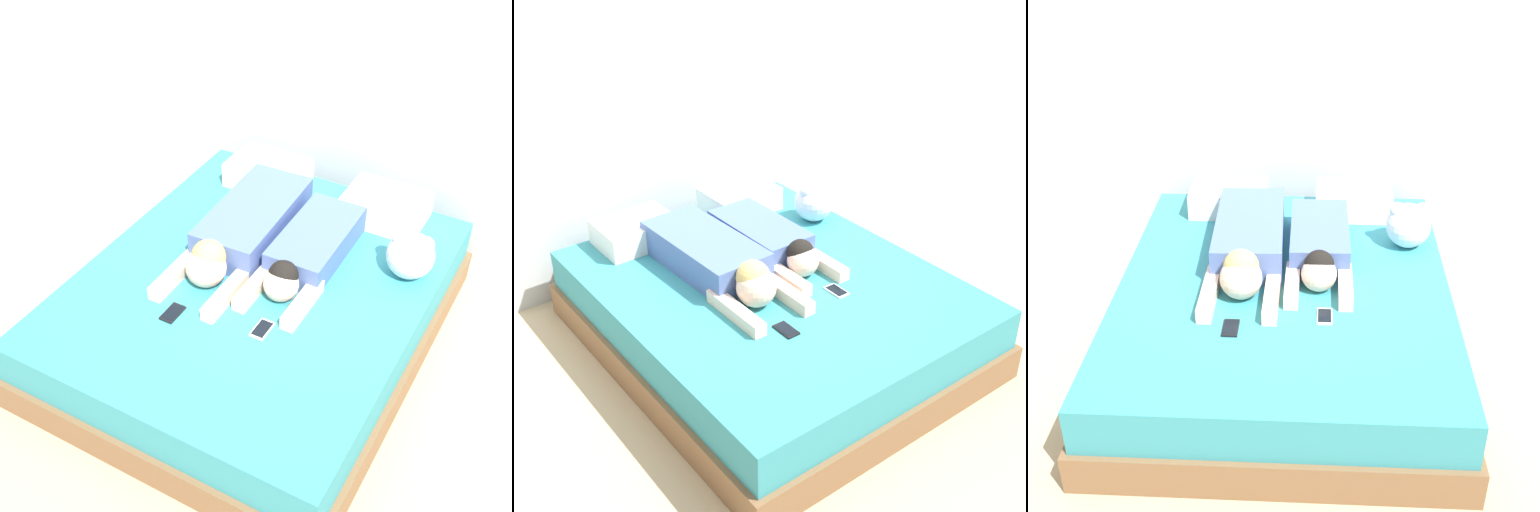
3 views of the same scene
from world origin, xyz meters
TOP-DOWN VIEW (x-y plane):
  - ground_plane at (0.00, 0.00)m, footprint 12.00×12.00m
  - wall_back at (0.00, 1.20)m, footprint 12.00×0.06m
  - bed at (0.00, 0.00)m, footprint 1.74×2.11m
  - pillow_head_left at (-0.38, 0.82)m, footprint 0.45×0.34m
  - pillow_head_right at (0.38, 0.82)m, footprint 0.45×0.34m
  - person_left at (-0.20, 0.21)m, footprint 0.39×1.13m
  - person_right at (0.18, 0.22)m, footprint 0.33×0.91m
  - cell_phone_left at (-0.22, -0.43)m, footprint 0.07×0.13m
  - cell_phone_right at (0.21, -0.31)m, footprint 0.07×0.13m
  - plush_toy at (0.66, 0.42)m, footprint 0.25×0.25m

SIDE VIEW (x-z plane):
  - ground_plane at x=0.00m, z-range 0.00..0.00m
  - bed at x=0.00m, z-range 0.00..0.41m
  - cell_phone_left at x=-0.22m, z-range 0.42..0.43m
  - cell_phone_right at x=0.21m, z-range 0.42..0.43m
  - pillow_head_left at x=-0.38m, z-range 0.42..0.57m
  - pillow_head_right at x=0.38m, z-range 0.42..0.57m
  - person_right at x=0.18m, z-range 0.40..0.60m
  - person_left at x=-0.20m, z-range 0.39..0.64m
  - plush_toy at x=0.66m, z-range 0.42..0.68m
  - wall_back at x=0.00m, z-range 0.00..2.60m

